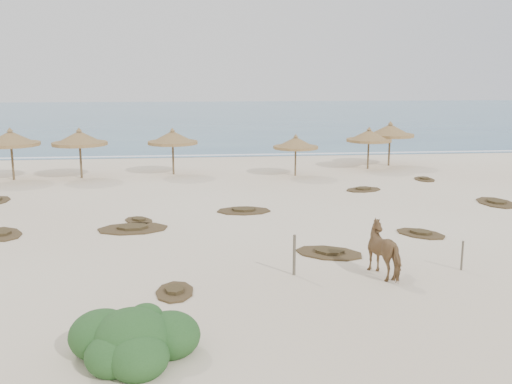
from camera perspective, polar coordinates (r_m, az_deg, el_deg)
ground at (r=20.13m, az=1.24°, el=-6.34°), size 160.00×160.00×0.00m
ocean at (r=94.23m, az=-4.75°, el=7.70°), size 200.00×100.00×0.01m
foam_line at (r=45.49m, az=-3.03°, el=3.69°), size 70.00×0.60×0.01m
palapa_0 at (r=37.29m, az=-23.34°, el=4.87°), size 3.83×3.83×3.18m
palapa_1 at (r=36.47m, az=-17.24°, el=5.09°), size 3.80×3.80×3.12m
palapa_2 at (r=36.62m, az=-8.34°, el=5.34°), size 4.16×4.16×2.99m
palapa_3 at (r=35.83m, az=3.99°, el=4.87°), size 2.85×2.85×2.64m
palapa_4 at (r=39.19m, az=11.23°, el=5.48°), size 3.60×3.60×2.85m
palapa_5 at (r=40.98m, az=13.27°, el=5.95°), size 3.68×3.68×3.12m
horse at (r=18.41m, az=12.94°, el=-5.67°), size 1.41×2.12×1.65m
fence_post_near at (r=18.05m, az=3.86°, el=-6.30°), size 0.10×0.10×1.31m
fence_post_far at (r=19.66m, az=19.92°, el=-5.99°), size 0.08×0.08×0.98m
bush at (r=13.32m, az=-12.16°, el=-14.26°), size 2.96×2.61×1.33m
scrub_0 at (r=24.77m, az=-24.17°, el=-3.82°), size 2.51×2.79×0.16m
scrub_1 at (r=23.95m, az=-12.22°, el=-3.56°), size 3.02×2.09×0.16m
scrub_2 at (r=25.21m, az=-11.63°, el=-2.78°), size 1.75×1.90×0.16m
scrub_3 at (r=26.49m, az=-1.24°, el=-1.85°), size 2.59×1.74×0.16m
scrub_4 at (r=23.60m, az=16.14°, el=-3.98°), size 2.33×2.40×0.16m
scrub_5 at (r=30.58m, az=22.90°, el=-0.96°), size 1.81×2.68×0.16m
scrub_7 at (r=31.97m, az=10.69°, el=0.27°), size 2.40×1.94×0.16m
scrub_9 at (r=20.42m, az=7.31°, el=-6.02°), size 2.91×2.57×0.16m
scrub_10 at (r=36.05m, az=16.49°, el=1.25°), size 1.22×1.80×0.16m
scrub_11 at (r=16.92m, az=-8.13°, el=-9.80°), size 1.15×1.73×0.16m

